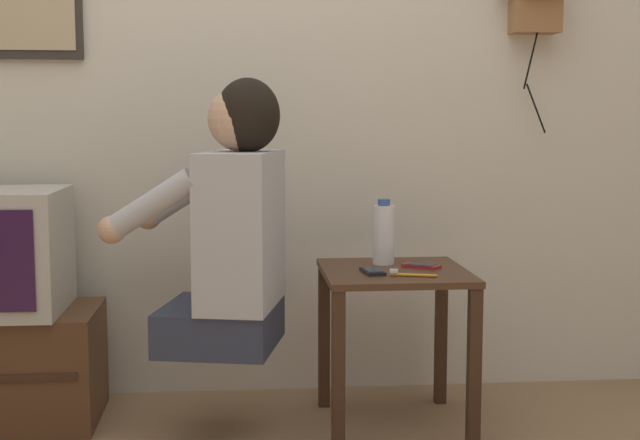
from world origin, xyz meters
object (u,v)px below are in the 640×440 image
at_px(cell_phone_spare, 421,266).
at_px(person, 233,226).
at_px(cell_phone_held, 373,271).
at_px(toothbrush, 410,274).
at_px(water_bottle, 384,234).

bearing_deg(cell_phone_spare, person, 134.62).
distance_m(person, cell_phone_held, 0.48).
bearing_deg(person, toothbrush, -85.42).
bearing_deg(water_bottle, cell_phone_spare, -37.94).
bearing_deg(water_bottle, toothbrush, -80.36).
bearing_deg(person, water_bottle, -58.97).
distance_m(cell_phone_spare, water_bottle, 0.18).
xyz_separation_m(cell_phone_held, cell_phone_spare, (0.18, 0.09, 0.00)).
relative_size(person, toothbrush, 5.89).
bearing_deg(cell_phone_held, toothbrush, -40.55).
bearing_deg(cell_phone_held, person, 172.85).
bearing_deg(toothbrush, cell_phone_held, 72.35).
distance_m(water_bottle, toothbrush, 0.28).
bearing_deg(cell_phone_spare, toothbrush, -166.78).
relative_size(cell_phone_held, toothbrush, 0.88).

